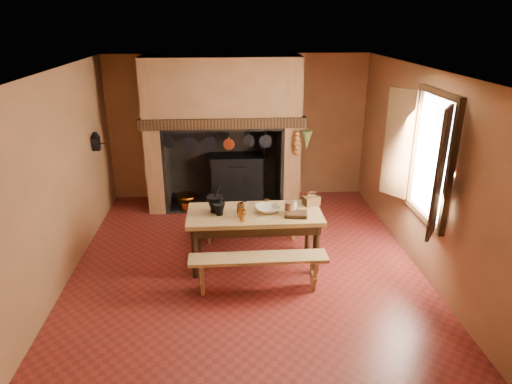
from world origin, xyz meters
TOP-DOWN VIEW (x-y plane):
  - floor at (0.00, 0.00)m, footprint 5.50×5.50m
  - ceiling at (0.00, 0.00)m, footprint 5.50×5.50m
  - back_wall at (0.00, 2.75)m, footprint 5.00×0.02m
  - wall_left at (-2.50, 0.00)m, footprint 0.02×5.50m
  - wall_right at (2.50, 0.00)m, footprint 0.02×5.50m
  - wall_front at (0.00, -2.75)m, footprint 5.00×0.02m
  - chimney_breast at (-0.30, 2.31)m, footprint 2.95×0.96m
  - iron_range at (-0.04, 2.45)m, footprint 1.12×0.55m
  - hearth_pans at (-1.05, 2.22)m, footprint 0.51×0.62m
  - hanging_pans at (-0.34, 1.81)m, footprint 1.92×0.29m
  - onion_string at (1.00, 1.79)m, footprint 0.12×0.10m
  - herb_bunch at (1.18, 1.79)m, footprint 0.20×0.20m
  - window at (2.35, -0.40)m, footprint 0.39×1.75m
  - wall_coffee_mill at (-2.42, 1.55)m, footprint 0.23×0.16m
  - work_table at (0.12, -0.07)m, footprint 1.91×0.85m
  - bench_front at (0.12, -0.78)m, footprint 1.82×0.32m
  - bench_back at (0.12, 0.67)m, footprint 1.69×0.30m
  - mortar_large at (-0.44, -0.01)m, footprint 0.23×0.23m
  - mortar_small at (-0.37, -0.12)m, footprint 0.17×0.17m
  - coffee_grinder at (-0.07, -0.03)m, footprint 0.15×0.11m
  - brass_mug_a at (-0.06, -0.35)m, footprint 0.08×0.08m
  - brass_mug_b at (0.33, 0.22)m, footprint 0.08×0.08m
  - mixing_bowl at (0.31, -0.06)m, footprint 0.42×0.42m
  - stoneware_crock at (0.62, -0.13)m, footprint 0.16×0.16m
  - glass_jar at (0.68, -0.11)m, footprint 0.10×0.10m
  - wicker_basket at (0.98, 0.16)m, footprint 0.27×0.23m
  - wooden_tray at (0.69, -0.24)m, footprint 0.34×0.27m
  - brass_cup at (-0.07, -0.22)m, footprint 0.13×0.13m

SIDE VIEW (x-z plane):
  - floor at x=0.00m, z-range 0.00..0.00m
  - hearth_pans at x=-1.05m, z-range -0.01..0.19m
  - bench_back at x=0.12m, z-range 0.12..0.60m
  - bench_front at x=0.12m, z-range 0.13..0.64m
  - iron_range at x=-0.04m, z-range -0.32..1.28m
  - work_table at x=0.12m, z-range 0.28..1.11m
  - wooden_tray at x=0.69m, z-range 0.83..0.88m
  - brass_mug_a at x=-0.06m, z-range 0.83..0.91m
  - brass_mug_b at x=0.33m, z-range 0.83..0.91m
  - mixing_bowl at x=0.31m, z-range 0.83..0.91m
  - brass_cup at x=-0.07m, z-range 0.83..0.93m
  - coffee_grinder at x=-0.07m, z-range 0.81..0.97m
  - wicker_basket at x=0.98m, z-range 0.79..1.01m
  - glass_jar at x=0.68m, z-range 0.83..0.98m
  - stoneware_crock at x=0.62m, z-range 0.83..1.00m
  - mortar_small at x=-0.37m, z-range 0.78..1.07m
  - mortar_large at x=-0.44m, z-range 0.76..1.16m
  - onion_string at x=1.00m, z-range 1.10..1.56m
  - hanging_pans at x=-0.34m, z-range 1.23..1.50m
  - herb_bunch at x=1.18m, z-range 1.21..1.56m
  - back_wall at x=0.00m, z-range 0.00..2.80m
  - wall_left at x=-2.50m, z-range 0.00..2.80m
  - wall_right at x=2.50m, z-range 0.00..2.80m
  - wall_front at x=0.00m, z-range 0.00..2.80m
  - wall_coffee_mill at x=-2.42m, z-range 1.36..1.67m
  - window at x=2.35m, z-range 0.82..2.58m
  - chimney_breast at x=-0.30m, z-range 0.41..3.21m
  - ceiling at x=0.00m, z-range 2.80..2.80m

